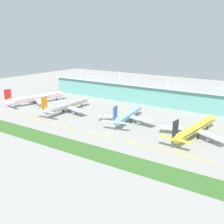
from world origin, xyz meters
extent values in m
plane|color=#A8A59E|center=(0.00, 0.00, 0.00)|extent=(600.00, 600.00, 0.00)
cube|color=#5B9E93|center=(0.00, 105.06, 9.18)|extent=(280.00, 28.00, 18.36)
cube|color=#B2B2B7|center=(0.00, 105.06, 19.26)|extent=(288.00, 34.00, 1.80)
cylinder|color=silver|center=(-112.00, 99.46, 24.66)|extent=(0.90, 0.90, 9.00)
cylinder|color=silver|center=(-56.00, 99.46, 24.66)|extent=(0.90, 0.90, 9.00)
cylinder|color=silver|center=(0.00, 99.46, 24.66)|extent=(0.90, 0.90, 9.00)
cylinder|color=white|center=(-111.73, 32.92, 6.50)|extent=(17.09, 58.10, 5.80)
cone|color=white|center=(-105.64, 63.36, 6.50)|extent=(6.19, 5.00, 5.51)
cone|color=white|center=(-118.01, 1.50, 7.70)|extent=(6.13, 7.47, 5.72)
cube|color=red|center=(-117.82, 2.48, 14.15)|extent=(1.94, 6.41, 9.50)
cube|color=white|center=(-123.31, 3.07, 7.50)|extent=(10.43, 5.10, 0.36)
cube|color=white|center=(-112.52, 0.91, 7.50)|extent=(10.43, 5.10, 0.36)
cube|color=#B7BABF|center=(-124.36, 30.94, 5.20)|extent=(24.84, 11.13, 0.70)
cylinder|color=gray|center=(-122.90, 32.12, 2.40)|extent=(4.02, 5.04, 3.20)
cube|color=#B7BABF|center=(-100.83, 26.23, 5.20)|extent=(23.79, 18.86, 0.70)
cylinder|color=gray|center=(-101.72, 27.88, 2.40)|extent=(4.02, 5.04, 3.20)
cylinder|color=black|center=(-107.45, 54.28, 1.80)|extent=(0.70, 0.70, 3.60)
cylinder|color=black|center=(-115.45, 30.61, 1.80)|extent=(1.10, 1.10, 3.60)
cylinder|color=black|center=(-109.18, 29.35, 1.80)|extent=(1.10, 1.10, 3.60)
cube|color=red|center=(-111.73, 32.92, 6.90)|extent=(15.98, 52.41, 0.60)
cylinder|color=#ADB2BC|center=(-64.44, 26.67, 6.50)|extent=(9.75, 54.88, 5.80)
cone|color=#ADB2BC|center=(-66.56, 55.89, 6.50)|extent=(5.79, 4.39, 5.51)
cone|color=#ADB2BC|center=(-62.24, -3.55, 7.70)|extent=(5.40, 6.97, 5.72)
cube|color=orange|center=(-62.31, -2.56, 14.15)|extent=(1.16, 6.43, 9.50)
cube|color=#ADB2BC|center=(-67.76, -3.45, 7.50)|extent=(10.21, 3.92, 0.36)
cube|color=#ADB2BC|center=(-56.79, -2.66, 7.50)|extent=(10.21, 3.92, 0.36)
cube|color=#B7BABF|center=(-76.09, 21.38, 5.20)|extent=(24.54, 16.68, 0.70)
cylinder|color=gray|center=(-74.99, 22.91, 2.40)|extent=(3.52, 4.72, 3.20)
cube|color=#B7BABF|center=(-52.15, 23.13, 5.20)|extent=(24.93, 13.83, 0.70)
cylinder|color=gray|center=(-53.45, 24.48, 2.40)|extent=(3.52, 4.72, 3.20)
cylinder|color=black|center=(-65.92, 47.09, 1.80)|extent=(0.70, 0.70, 3.60)
cylinder|color=black|center=(-67.41, 23.44, 1.80)|extent=(1.10, 1.10, 3.60)
cylinder|color=black|center=(-61.03, 23.91, 1.80)|extent=(1.10, 1.10, 3.60)
cube|color=orange|center=(-64.44, 26.67, 6.90)|extent=(9.39, 49.44, 0.60)
cylinder|color=#9ED1EA|center=(-2.78, 31.79, 6.50)|extent=(14.42, 49.01, 5.80)
cone|color=#9ED1EA|center=(-7.50, 57.74, 6.50)|extent=(6.14, 4.92, 5.51)
cone|color=#9ED1EA|center=(2.11, 4.85, 7.70)|extent=(6.04, 7.40, 5.72)
cube|color=#2D5BB7|center=(1.93, 5.83, 14.15)|extent=(1.83, 6.42, 9.50)
cube|color=#9ED1EA|center=(-3.39, 4.36, 7.50)|extent=(10.41, 4.94, 0.36)
cube|color=#9ED1EA|center=(7.43, 6.32, 7.50)|extent=(10.41, 4.94, 0.36)
cube|color=#B7BABF|center=(-13.80, 25.29, 5.20)|extent=(23.92, 18.57, 0.70)
cylinder|color=gray|center=(-12.88, 26.92, 2.40)|extent=(3.95, 5.00, 3.20)
cube|color=#B7BABF|center=(9.81, 29.58, 5.20)|extent=(24.88, 11.53, 0.70)
cylinder|color=gray|center=(8.38, 30.78, 2.40)|extent=(3.95, 5.00, 3.20)
cylinder|color=black|center=(-6.05, 49.77, 1.80)|extent=(0.70, 0.70, 3.60)
cylinder|color=black|center=(-5.40, 28.26, 1.80)|extent=(1.10, 1.10, 3.60)
cylinder|color=black|center=(0.90, 29.41, 1.80)|extent=(1.10, 1.10, 3.60)
cube|color=#2D5BB7|center=(-2.78, 31.79, 6.90)|extent=(13.59, 44.22, 0.60)
cylinder|color=yellow|center=(53.35, 28.14, 6.50)|extent=(10.63, 57.46, 5.80)
cone|color=yellow|center=(55.95, 58.62, 6.50)|extent=(5.83, 4.45, 5.51)
cone|color=yellow|center=(50.67, -3.33, 7.70)|extent=(5.47, 7.02, 5.72)
cube|color=black|center=(50.75, -2.33, 14.15)|extent=(1.24, 6.44, 9.50)
cube|color=yellow|center=(45.23, -2.37, 7.50)|extent=(10.24, 4.04, 0.36)
cube|color=yellow|center=(56.19, -3.30, 7.50)|extent=(10.24, 4.04, 0.36)
cube|color=#B7BABF|center=(41.02, 24.75, 5.20)|extent=(24.94, 13.57, 0.70)
cylinder|color=gray|center=(42.34, 26.09, 2.40)|extent=(3.57, 4.76, 3.20)
cube|color=#B7BABF|center=(64.93, 22.71, 5.20)|extent=(24.48, 16.91, 0.70)
cylinder|color=gray|center=(63.86, 24.25, 2.40)|extent=(3.57, 4.76, 3.20)
cylinder|color=black|center=(55.17, 49.50, 1.80)|extent=(0.70, 0.70, 3.60)
cylinder|color=black|center=(49.91, 25.42, 1.80)|extent=(1.10, 1.10, 3.60)
cylinder|color=black|center=(56.28, 24.88, 1.80)|extent=(1.10, 1.10, 3.60)
cube|color=black|center=(53.35, 28.14, 6.90)|extent=(10.19, 51.76, 0.60)
cube|color=yellow|center=(-71.00, -6.36, 0.02)|extent=(28.00, 0.70, 0.04)
cube|color=yellow|center=(-37.00, -6.36, 0.02)|extent=(28.00, 0.70, 0.04)
cube|color=yellow|center=(-3.00, -6.36, 0.02)|extent=(28.00, 0.70, 0.04)
cube|color=yellow|center=(31.00, -6.36, 0.02)|extent=(28.00, 0.70, 0.04)
cube|color=yellow|center=(65.00, -6.36, 0.02)|extent=(28.00, 0.70, 0.04)
cube|color=#3D702D|center=(0.00, -33.05, 0.05)|extent=(300.00, 18.00, 0.10)
cube|color=gold|center=(-89.11, 20.25, 1.75)|extent=(4.69, 7.65, 2.60)
cylinder|color=silver|center=(-88.86, 19.49, 3.95)|extent=(3.13, 4.42, 2.00)
cylinder|color=black|center=(-90.99, 22.29, 0.45)|extent=(0.61, 0.96, 0.90)
cylinder|color=black|center=(-88.77, 23.01, 0.45)|extent=(0.61, 0.96, 0.90)
cylinder|color=black|center=(-89.44, 17.50, 0.45)|extent=(0.61, 0.96, 0.90)
cylinder|color=black|center=(-87.22, 18.22, 0.45)|extent=(0.61, 0.96, 0.90)
cone|color=orange|center=(-126.34, 11.49, 0.35)|extent=(0.56, 0.56, 0.70)
cone|color=orange|center=(-124.42, 14.63, 0.35)|extent=(0.56, 0.56, 0.70)
cone|color=orange|center=(-129.41, 14.42, 0.35)|extent=(0.56, 0.56, 0.70)
camera|label=1|loc=(110.57, -154.20, 66.91)|focal=45.24mm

